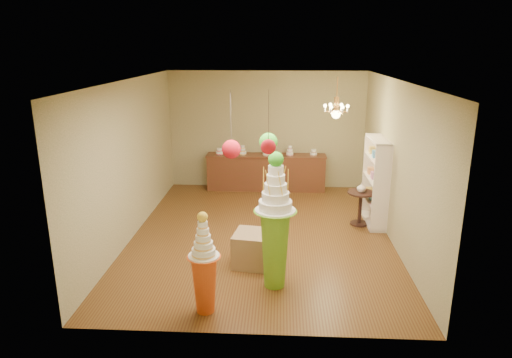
# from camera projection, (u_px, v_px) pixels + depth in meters

# --- Properties ---
(floor) EXTENTS (6.50, 6.50, 0.00)m
(floor) POSITION_uv_depth(u_px,v_px,m) (261.00, 235.00, 9.03)
(floor) COLOR #573617
(floor) RESTS_ON ground
(ceiling) EXTENTS (6.50, 6.50, 0.00)m
(ceiling) POSITION_uv_depth(u_px,v_px,m) (262.00, 80.00, 8.18)
(ceiling) COLOR white
(ceiling) RESTS_ON ground
(wall_back) EXTENTS (5.00, 0.04, 3.00)m
(wall_back) POSITION_uv_depth(u_px,v_px,m) (267.00, 130.00, 11.72)
(wall_back) COLOR #979067
(wall_back) RESTS_ON ground
(wall_front) EXTENTS (5.00, 0.04, 3.00)m
(wall_front) POSITION_uv_depth(u_px,v_px,m) (250.00, 227.00, 5.49)
(wall_front) COLOR #979067
(wall_front) RESTS_ON ground
(wall_left) EXTENTS (0.04, 6.50, 3.00)m
(wall_left) POSITION_uv_depth(u_px,v_px,m) (131.00, 159.00, 8.73)
(wall_left) COLOR #979067
(wall_left) RESTS_ON ground
(wall_right) EXTENTS (0.04, 6.50, 3.00)m
(wall_right) POSITION_uv_depth(u_px,v_px,m) (395.00, 163.00, 8.48)
(wall_right) COLOR #979067
(wall_right) RESTS_ON ground
(pedestal_green) EXTENTS (0.73, 0.73, 2.14)m
(pedestal_green) POSITION_uv_depth(u_px,v_px,m) (275.00, 232.00, 6.87)
(pedestal_green) COLOR #6BB026
(pedestal_green) RESTS_ON floor
(pedestal_orange) EXTENTS (0.56, 0.56, 1.49)m
(pedestal_orange) POSITION_uv_depth(u_px,v_px,m) (204.00, 275.00, 6.28)
(pedestal_orange) COLOR #DE521A
(pedestal_orange) RESTS_ON floor
(burlap_riser) EXTENTS (0.72, 0.72, 0.57)m
(burlap_riser) POSITION_uv_depth(u_px,v_px,m) (253.00, 249.00, 7.73)
(burlap_riser) COLOR #92724F
(burlap_riser) RESTS_ON floor
(sideboard) EXTENTS (3.04, 0.54, 1.16)m
(sideboard) POSITION_uv_depth(u_px,v_px,m) (266.00, 172.00, 11.74)
(sideboard) COLOR #552C1A
(sideboard) RESTS_ON floor
(shelving_unit) EXTENTS (0.33, 1.20, 1.80)m
(shelving_unit) POSITION_uv_depth(u_px,v_px,m) (376.00, 181.00, 9.42)
(shelving_unit) COLOR white
(shelving_unit) RESTS_ON floor
(round_table) EXTENTS (0.69, 0.69, 0.71)m
(round_table) POSITION_uv_depth(u_px,v_px,m) (360.00, 203.00, 9.42)
(round_table) COLOR black
(round_table) RESTS_ON floor
(vase) EXTENTS (0.23, 0.23, 0.19)m
(vase) POSITION_uv_depth(u_px,v_px,m) (361.00, 187.00, 9.32)
(vase) COLOR white
(vase) RESTS_ON round_table
(pom_red_left) EXTENTS (0.28, 0.28, 1.00)m
(pom_red_left) POSITION_uv_depth(u_px,v_px,m) (231.00, 149.00, 6.69)
(pom_red_left) COLOR #40372E
(pom_red_left) RESTS_ON ceiling
(pom_green_mid) EXTENTS (0.27, 0.27, 0.89)m
(pom_green_mid) POSITION_uv_depth(u_px,v_px,m) (268.00, 142.00, 6.67)
(pom_green_mid) COLOR #40372E
(pom_green_mid) RESTS_ON ceiling
(pom_red_right) EXTENTS (0.20, 0.20, 0.77)m
(pom_red_right) POSITION_uv_depth(u_px,v_px,m) (268.00, 147.00, 5.94)
(pom_red_right) COLOR #40372E
(pom_red_right) RESTS_ON ceiling
(chandelier) EXTENTS (0.57, 0.57, 0.85)m
(chandelier) POSITION_uv_depth(u_px,v_px,m) (336.00, 112.00, 9.29)
(chandelier) COLOR #E69F51
(chandelier) RESTS_ON ceiling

